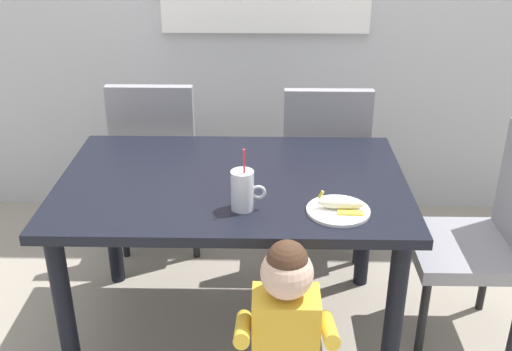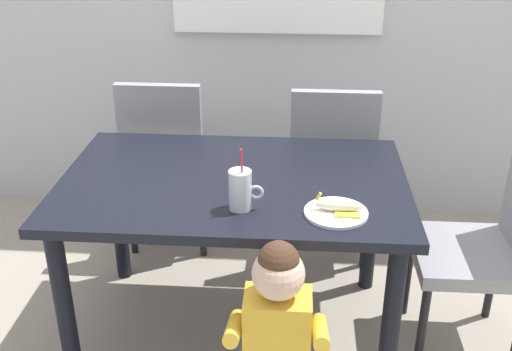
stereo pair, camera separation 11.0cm
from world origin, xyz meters
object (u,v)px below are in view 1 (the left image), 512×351
Objects in this scene: dining_chair_left at (158,157)px; peeled_banana at (342,204)px; dining_chair_right at (323,161)px; dining_chair_far at (488,230)px; milk_cup at (243,192)px; toddler_standing at (286,324)px; snack_plate at (338,211)px; dining_table at (233,201)px.

peeled_banana is at bearing 131.18° from dining_chair_left.
dining_chair_left is 5.55× the size of peeled_banana.
dining_chair_far is at bearing 132.70° from dining_chair_right.
milk_cup is (-0.37, -0.90, 0.28)m from dining_chair_right.
toddler_standing reaches higher than snack_plate.
dining_chair_right is at bearing 67.42° from milk_cup.
snack_plate is (0.83, -0.96, 0.22)m from dining_chair_left.
dining_table is 6.05× the size of snack_plate.
dining_table is 0.30m from milk_cup.
dining_chair_left is 1.00× the size of dining_chair_far.
peeled_banana is (0.21, 0.35, 0.26)m from toddler_standing.
dining_chair_right is at bearing 56.91° from dining_table.
snack_plate is (-0.65, -0.25, 0.22)m from dining_chair_far.
toddler_standing is (0.63, -1.30, -0.02)m from dining_chair_left.
peeled_banana is (0.41, -0.26, 0.13)m from dining_table.
milk_cup reaches higher than snack_plate.
dining_chair_right is 0.92m from dining_chair_far.
dining_chair_left is 3.84× the size of milk_cup.
peeled_banana is at bearing 19.85° from snack_plate.
dining_chair_far is (0.62, -0.67, 0.00)m from dining_chair_right.
milk_cup reaches higher than peeled_banana.
dining_chair_far is 3.84× the size of milk_cup.
dining_table is 8.04× the size of peeled_banana.
dining_chair_far is at bearing 20.64° from snack_plate.
milk_cup is 0.36m from peeled_banana.
milk_cup is 1.45× the size of peeled_banana.
dining_chair_right is 3.84× the size of milk_cup.
snack_plate reaches higher than dining_table.
dining_chair_left is 1.45m from toddler_standing.
snack_plate is (0.40, -0.27, 0.11)m from dining_table.
dining_chair_far is (1.05, -0.02, -0.11)m from dining_table.
toddler_standing is 0.46m from snack_plate.
milk_cup is at bearing -77.91° from dining_table.
dining_chair_right reaches higher than toddler_standing.
toddler_standing is at bearing 115.87° from dining_chair_left.
toddler_standing is (-0.84, -0.59, -0.02)m from dining_chair_far.
dining_chair_left and dining_chair_right have the same top height.
dining_chair_left is at bearing -2.88° from dining_chair_right.
dining_table is 1.45× the size of dining_chair_right.
dining_chair_far reaches higher than dining_table.
dining_table is 1.45× the size of dining_chair_far.
snack_plate is 1.33× the size of peeled_banana.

